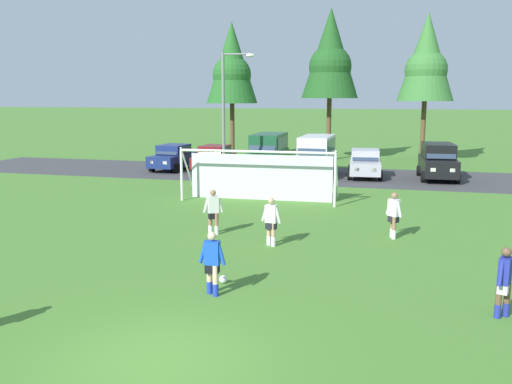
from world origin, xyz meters
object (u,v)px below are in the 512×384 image
object	(u,v)px
parked_car_slot_left	(214,158)
parked_car_slot_far_right	(441,163)
soccer_ball	(223,279)
parked_car_slot_center_left	(269,152)
player_striker_near	(271,222)
player_midfield_center	(394,215)
parked_car_slot_far_left	(173,157)
player_defender_far	(504,282)
parked_car_slot_center_right	(365,163)
player_winger_left	(212,263)
player_winger_right	(213,212)
parked_car_slot_center	(317,155)
soccer_goal	(260,174)
parked_car_slot_right	(438,161)
street_lamp	(226,116)

from	to	relation	value
parked_car_slot_left	parked_car_slot_far_right	size ratio (longest dim) A/B	0.99
soccer_ball	parked_car_slot_left	size ratio (longest dim) A/B	0.05
parked_car_slot_center_left	player_striker_near	bearing A→B (deg)	-76.13
player_midfield_center	parked_car_slot_far_left	size ratio (longest dim) A/B	0.38
soccer_ball	parked_car_slot_far_right	size ratio (longest dim) A/B	0.05
player_defender_far	parked_car_slot_far_right	world-z (taller)	parked_car_slot_far_right
soccer_ball	parked_car_slot_center_right	xyz separation A→B (m)	(2.35, 20.84, 0.77)
parked_car_slot_left	parked_car_slot_center_right	xyz separation A→B (m)	(9.96, -0.30, 0.00)
player_defender_far	parked_car_slot_center_left	xyz separation A→B (m)	(-10.85, 22.29, 0.52)
player_striker_near	player_defender_far	distance (m)	7.89
player_midfield_center	player_defender_far	bearing A→B (deg)	-69.11
soccer_ball	parked_car_slot_far_right	distance (m)	23.04
player_winger_left	parked_car_slot_left	distance (m)	23.31
soccer_ball	player_winger_left	world-z (taller)	player_winger_left
parked_car_slot_left	player_winger_right	bearing A→B (deg)	-70.91
parked_car_slot_left	parked_car_slot_center_left	bearing A→B (deg)	9.68
player_striker_near	player_winger_left	bearing A→B (deg)	-94.25
parked_car_slot_center	player_winger_right	bearing A→B (deg)	-95.00
player_defender_far	parked_car_slot_center	size ratio (longest dim) A/B	0.34
soccer_goal	parked_car_slot_center_left	bearing A→B (deg)	101.14
soccer_ball	player_winger_left	xyz separation A→B (m)	(0.01, -0.89, 0.71)
parked_car_slot_center_left	parked_car_slot_right	distance (m)	10.68
parked_car_slot_center	soccer_goal	bearing A→B (deg)	-98.89
player_defender_far	parked_car_slot_left	size ratio (longest dim) A/B	0.39
player_winger_right	street_lamp	world-z (taller)	street_lamp
parked_car_slot_left	parked_car_slot_center_right	bearing A→B (deg)	-1.73
player_winger_right	soccer_ball	bearing A→B (deg)	-67.93
parked_car_slot_center	parked_car_slot_far_left	bearing A→B (deg)	177.76
soccer_goal	parked_car_slot_far_left	distance (m)	12.58
player_winger_left	player_winger_right	distance (m)	6.19
parked_car_slot_far_left	player_defender_far	bearing A→B (deg)	-51.12
player_defender_far	parked_car_slot_far_left	xyz separation A→B (m)	(-17.36, 21.53, 0.05)
player_striker_near	player_winger_right	world-z (taller)	same
parked_car_slot_center_left	player_defender_far	bearing A→B (deg)	-64.05
soccer_ball	parked_car_slot_right	world-z (taller)	parked_car_slot_right
player_winger_right	parked_car_slot_center_right	size ratio (longest dim) A/B	0.38
parked_car_slot_right	parked_car_slot_center_right	bearing A→B (deg)	-176.13
parked_car_slot_center	player_defender_far	bearing A→B (deg)	-70.51
player_striker_near	parked_car_slot_center_left	size ratio (longest dim) A/B	0.34
player_midfield_center	parked_car_slot_center_left	world-z (taller)	parked_car_slot_center_left
soccer_goal	parked_car_slot_left	xyz separation A→B (m)	(-5.58, 9.42, -0.42)
parked_car_slot_center_left	parked_car_slot_center_right	bearing A→B (deg)	-8.19
parked_car_slot_center_left	parked_car_slot_center	xyz separation A→B (m)	(3.37, -1.15, 0.00)
street_lamp	player_winger_left	bearing A→B (deg)	-73.21
player_winger_right	player_defender_far	bearing A→B (deg)	-31.87
player_defender_far	player_winger_left	distance (m)	6.83
player_midfield_center	parked_car_slot_center_right	distance (m)	14.89
parked_car_slot_left	parked_car_slot_far_right	distance (m)	14.53
player_winger_right	parked_car_slot_far_left	world-z (taller)	parked_car_slot_far_left
player_winger_left	parked_car_slot_center_right	distance (m)	21.85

